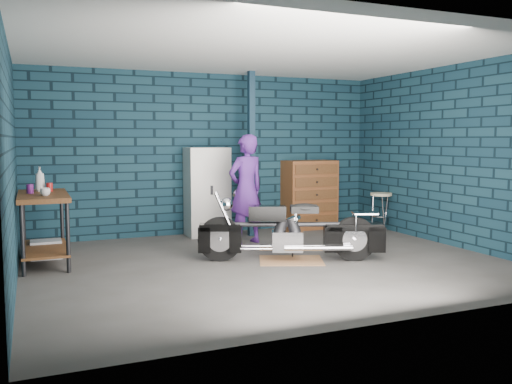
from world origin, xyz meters
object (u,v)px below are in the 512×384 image
motorcycle (291,226)px  storage_bin (46,249)px  workbench (44,229)px  locker (207,192)px  shop_stool (381,212)px  tool_chest (310,195)px  person (246,189)px

motorcycle → storage_bin: bearing=176.9°
workbench → motorcycle: size_ratio=0.67×
storage_bin → locker: locker is taller
shop_stool → storage_bin: bearing=-179.4°
workbench → storage_bin: 0.46m
workbench → motorcycle: motorcycle is taller
motorcycle → locker: bearing=123.5°
workbench → locker: bearing=24.2°
storage_bin → tool_chest: (4.46, 0.83, 0.49)m
motorcycle → shop_stool: (2.46, 1.46, -0.12)m
person → storage_bin: bearing=-14.8°
motorcycle → locker: 2.29m
locker → tool_chest: bearing=0.0°
motorcycle → person: 1.41m
workbench → person: (2.90, 0.27, 0.38)m
person → storage_bin: 2.97m
workbench → shop_stool: size_ratio=2.08×
locker → tool_chest: size_ratio=1.20×
locker → shop_stool: 3.03m
motorcycle → locker: locker is taller
workbench → storage_bin: size_ratio=3.55×
workbench → locker: 2.81m
tool_chest → shop_stool: (0.98, -0.77, -0.27)m
workbench → person: person is taller
locker → shop_stool: (2.91, -0.77, -0.40)m
workbench → person: bearing=5.4°
shop_stool → locker: bearing=165.1°
person → locker: size_ratio=1.14×
storage_bin → tool_chest: size_ratio=0.32×
motorcycle → shop_stool: bearing=52.7°
locker → motorcycle: bearing=-78.6°
motorcycle → locker: size_ratio=1.43×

